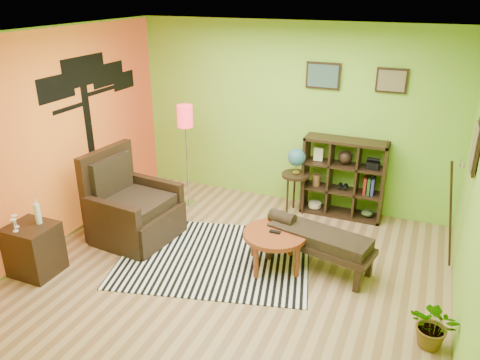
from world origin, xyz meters
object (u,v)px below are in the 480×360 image
at_px(armchair, 131,212).
at_px(cube_shelf, 344,178).
at_px(coffee_table, 275,237).
at_px(potted_plant, 434,330).
at_px(globe_table, 296,165).
at_px(floor_lamp, 185,125).
at_px(bench, 316,238).
at_px(side_cabinet, 34,249).

height_order(armchair, cube_shelf, armchair).
bearing_deg(coffee_table, potted_plant, -21.34).
bearing_deg(armchair, globe_table, 40.53).
distance_m(floor_lamp, bench, 2.67).
xyz_separation_m(floor_lamp, globe_table, (1.63, 0.40, -0.53)).
bearing_deg(coffee_table, globe_table, 97.59).
bearing_deg(cube_shelf, globe_table, -164.81).
relative_size(cube_shelf, bench, 0.85).
relative_size(side_cabinet, bench, 0.67).
distance_m(floor_lamp, globe_table, 1.76).
bearing_deg(side_cabinet, bench, 24.85).
bearing_deg(bench, floor_lamp, 157.15).
bearing_deg(cube_shelf, side_cabinet, -136.15).
distance_m(armchair, potted_plant, 4.01).
bearing_deg(armchair, side_cabinet, -114.72).
height_order(side_cabinet, globe_table, globe_table).
xyz_separation_m(coffee_table, bench, (0.47, 0.19, -0.01)).
xyz_separation_m(armchair, side_cabinet, (-0.56, -1.21, -0.05)).
bearing_deg(bench, side_cabinet, -155.15).
bearing_deg(cube_shelf, floor_lamp, -165.92).
bearing_deg(floor_lamp, bench, -22.85).
xyz_separation_m(floor_lamp, potted_plant, (3.71, -1.90, -1.12)).
relative_size(floor_lamp, potted_plant, 3.26).
relative_size(coffee_table, side_cabinet, 0.82).
height_order(side_cabinet, potted_plant, side_cabinet).
distance_m(cube_shelf, potted_plant, 2.87).
relative_size(coffee_table, potted_plant, 1.57).
relative_size(side_cabinet, potted_plant, 1.92).
bearing_deg(side_cabinet, cube_shelf, 43.85).
distance_m(side_cabinet, potted_plant, 4.53).
height_order(side_cabinet, cube_shelf, cube_shelf).
bearing_deg(potted_plant, coffee_table, 158.66).
distance_m(side_cabinet, globe_table, 3.73).
relative_size(armchair, side_cabinet, 1.29).
relative_size(globe_table, potted_plant, 2.08).
relative_size(globe_table, bench, 0.73).
bearing_deg(cube_shelf, bench, -90.62).
relative_size(coffee_table, cube_shelf, 0.65).
xyz_separation_m(globe_table, potted_plant, (2.08, -2.29, -0.59)).
height_order(coffee_table, armchair, armchair).
bearing_deg(potted_plant, cube_shelf, 119.18).
distance_m(coffee_table, armchair, 2.07).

